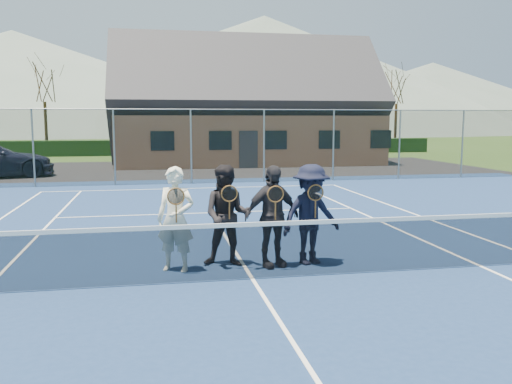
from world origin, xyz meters
The scene contains 19 objects.
ground centered at (0.00, 20.00, 0.00)m, with size 220.00×220.00×0.00m, color #2F4C1B.
court_surface centered at (0.00, 0.00, 0.01)m, with size 30.00×30.00×0.02m, color navy.
tarmac_carpark centered at (-4.00, 20.00, 0.01)m, with size 40.00×12.00×0.01m, color black.
hedge_row centered at (0.00, 32.00, 0.55)m, with size 40.00×1.20×1.10m, color black.
hill_west centered at (-25.00, 95.00, 9.00)m, with size 110.00×110.00×18.00m, color slate.
hill_centre centered at (20.00, 95.00, 11.00)m, with size 120.00×120.00×22.00m, color #586A5E.
hill_east centered at (55.00, 95.00, 7.00)m, with size 90.00×90.00×14.00m, color #516258.
court_markings centered at (0.00, 0.00, 0.02)m, with size 11.03×23.83×0.01m.
tennis_net centered at (0.00, 0.00, 0.54)m, with size 11.68×0.08×1.10m.
perimeter_fence centered at (0.00, 13.50, 1.52)m, with size 30.07×0.07×3.02m.
clubhouse centered at (4.00, 24.00, 3.99)m, with size 15.60×8.20×7.70m.
tree_b centered at (-9.00, 33.00, 5.79)m, with size 3.20×3.20×7.77m.
tree_c centered at (2.00, 33.00, 5.79)m, with size 3.20×3.20×7.77m.
tree_d centered at (12.00, 33.00, 5.79)m, with size 3.20×3.20×7.77m.
tree_e centered at (18.00, 33.00, 5.79)m, with size 3.20×3.20×7.77m.
player_a centered at (-1.19, 0.76, 0.92)m, with size 0.77×0.65×1.80m.
player_b centered at (-0.28, 0.93, 0.92)m, with size 1.02×0.88×1.80m.
player_c centered at (0.48, 0.71, 0.92)m, with size 1.14×0.71×1.80m.
player_d centered at (1.20, 0.76, 0.92)m, with size 1.31×0.98×1.80m.
Camera 1 is at (-1.56, -8.41, 2.61)m, focal length 38.00 mm.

